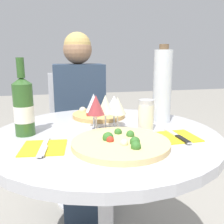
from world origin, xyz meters
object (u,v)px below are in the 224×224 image
(chair_behind_diner, at_px, (79,138))
(pizza_large, at_px, (121,143))
(wine_bottle, at_px, (24,107))
(seated_diner, at_px, (81,132))
(tall_carafe, at_px, (162,86))
(dining_table, at_px, (105,164))

(chair_behind_diner, bearing_deg, pizza_large, 93.68)
(pizza_large, distance_m, wine_bottle, 0.42)
(seated_diner, distance_m, pizza_large, 0.84)
(chair_behind_diner, relative_size, pizza_large, 2.67)
(chair_behind_diner, xyz_separation_m, pizza_large, (0.06, -0.96, 0.30))
(wine_bottle, relative_size, tall_carafe, 0.84)
(pizza_large, bearing_deg, dining_table, 97.32)
(chair_behind_diner, xyz_separation_m, seated_diner, (0.00, -0.15, 0.09))
(dining_table, xyz_separation_m, wine_bottle, (-0.32, 0.04, 0.26))
(dining_table, height_order, seated_diner, seated_diner)
(seated_diner, distance_m, wine_bottle, 0.73)
(wine_bottle, bearing_deg, pizza_large, -31.72)
(pizza_large, xyz_separation_m, tall_carafe, (0.27, 0.28, 0.16))
(dining_table, relative_size, chair_behind_diner, 1.01)
(dining_table, relative_size, wine_bottle, 3.07)
(dining_table, distance_m, chair_behind_diner, 0.81)
(dining_table, distance_m, seated_diner, 0.65)
(seated_diner, height_order, pizza_large, seated_diner)
(dining_table, bearing_deg, seated_diner, 93.57)
(pizza_large, bearing_deg, seated_diner, 94.36)
(pizza_large, bearing_deg, tall_carafe, 45.42)
(dining_table, xyz_separation_m, chair_behind_diner, (-0.04, 0.79, -0.14))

